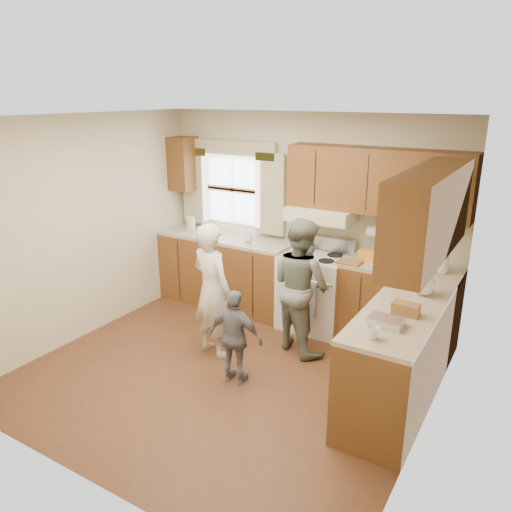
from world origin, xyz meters
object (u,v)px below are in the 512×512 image
Objects in this scene: woman_right at (301,286)px; child at (235,337)px; woman_left at (212,290)px; stove at (315,290)px.

woman_right reaches higher than child.
woman_left is 1.54× the size of child.
stove is 1.52m from child.
stove is 1.37m from woman_left.
stove is 0.65m from woman_right.
woman_right is (0.09, -0.59, 0.27)m from stove.
child is (-0.14, -1.51, 0.01)m from stove.
child is at bearing 160.95° from woman_left.
woman_right reaches higher than woman_left.
woman_left is 0.67m from child.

